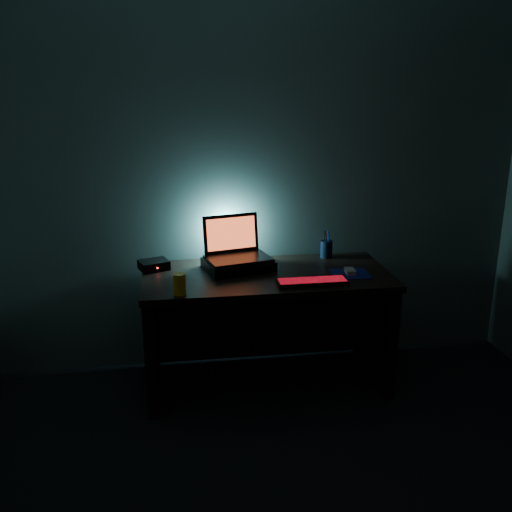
{
  "coord_description": "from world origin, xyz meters",
  "views": [
    {
      "loc": [
        -0.54,
        -1.61,
        1.87
      ],
      "look_at": [
        -0.07,
        1.57,
        0.88
      ],
      "focal_mm": 40.0,
      "sensor_mm": 36.0,
      "label": 1
    }
  ],
  "objects": [
    {
      "name": "room",
      "position": [
        0.0,
        0.0,
        1.25
      ],
      "size": [
        3.5,
        4.0,
        2.5
      ],
      "color": "black",
      "rests_on": "ground"
    },
    {
      "name": "desk",
      "position": [
        0.0,
        1.67,
        0.49
      ],
      "size": [
        1.5,
        0.7,
        0.75
      ],
      "color": "black",
      "rests_on": "ground"
    },
    {
      "name": "riser",
      "position": [
        -0.16,
        1.73,
        0.78
      ],
      "size": [
        0.46,
        0.39,
        0.06
      ],
      "primitive_type": "cube",
      "rotation": [
        0.0,
        0.0,
        0.24
      ],
      "color": "black",
      "rests_on": "desk"
    },
    {
      "name": "laptop",
      "position": [
        -0.17,
        1.78,
        0.87
      ],
      "size": [
        0.43,
        0.36,
        0.26
      ],
      "rotation": [
        0.0,
        0.0,
        0.24
      ],
      "color": "black",
      "rests_on": "riser"
    },
    {
      "name": "keyboard",
      "position": [
        0.23,
        1.4,
        0.76
      ],
      "size": [
        0.41,
        0.13,
        0.03
      ],
      "rotation": [
        0.0,
        0.0,
        0.0
      ],
      "color": "black",
      "rests_on": "desk"
    },
    {
      "name": "mousepad",
      "position": [
        0.5,
        1.53,
        0.75
      ],
      "size": [
        0.23,
        0.21,
        0.0
      ],
      "primitive_type": "cube",
      "rotation": [
        0.0,
        0.0,
        -0.05
      ],
      "color": "navy",
      "rests_on": "desk"
    },
    {
      "name": "mouse",
      "position": [
        0.5,
        1.53,
        0.77
      ],
      "size": [
        0.06,
        0.09,
        0.03
      ],
      "primitive_type": "cube",
      "rotation": [
        0.0,
        0.0,
        -0.05
      ],
      "color": "#99989D",
      "rests_on": "mousepad"
    },
    {
      "name": "pen_cup",
      "position": [
        0.44,
        1.89,
        0.81
      ],
      "size": [
        0.08,
        0.08,
        0.11
      ],
      "primitive_type": "cylinder",
      "rotation": [
        0.0,
        0.0,
        -0.07
      ],
      "color": "black",
      "rests_on": "desk"
    },
    {
      "name": "juice_glass",
      "position": [
        -0.53,
        1.34,
        0.81
      ],
      "size": [
        0.08,
        0.08,
        0.12
      ],
      "primitive_type": "cylinder",
      "rotation": [
        0.0,
        0.0,
        0.1
      ],
      "color": "#FFB90D",
      "rests_on": "desk"
    },
    {
      "name": "router",
      "position": [
        -0.68,
        1.8,
        0.78
      ],
      "size": [
        0.21,
        0.19,
        0.06
      ],
      "rotation": [
        0.0,
        0.0,
        0.35
      ],
      "color": "black",
      "rests_on": "desk"
    }
  ]
}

